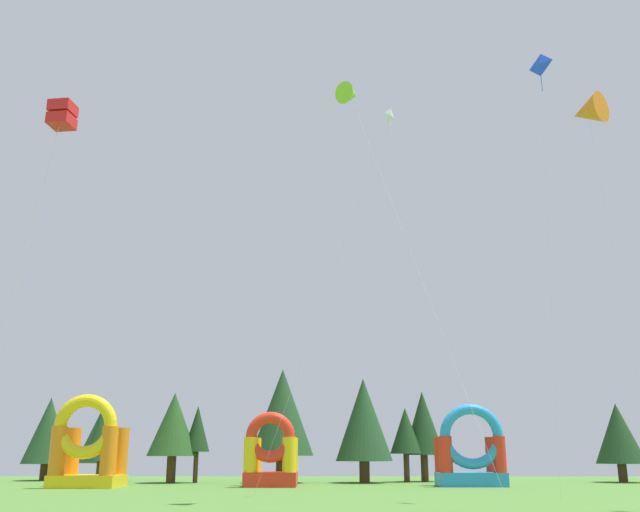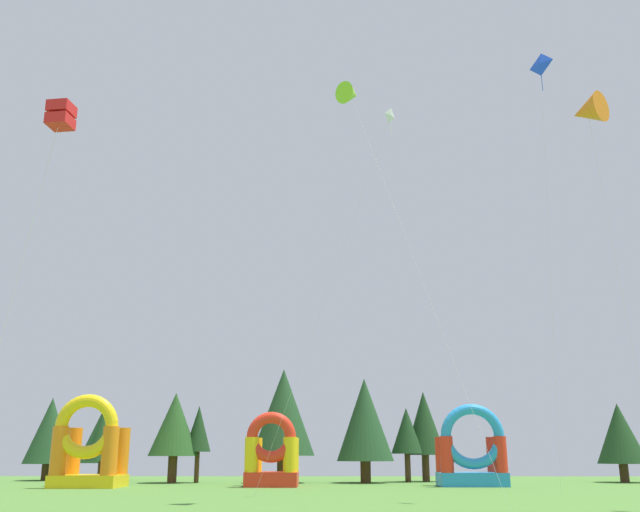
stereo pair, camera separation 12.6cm
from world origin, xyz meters
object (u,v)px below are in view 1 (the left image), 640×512
inflatable_blue_arch (88,452)px  inflatable_orange_dome (471,457)px  kite_lime_delta (350,95)px  inflatable_yellow_castle (271,459)px  kite_orange_delta (588,112)px  kite_white_diamond (388,124)px  kite_red_box (62,116)px  kite_blue_diamond (539,68)px

inflatable_blue_arch → inflatable_orange_dome: size_ratio=1.09×
kite_lime_delta → inflatable_yellow_castle: size_ratio=4.36×
kite_orange_delta → inflatable_orange_dome: 32.12m
kite_white_diamond → kite_red_box: 31.62m
kite_red_box → kite_blue_diamond: bearing=41.0°
inflatable_orange_dome → kite_orange_delta: bearing=-86.2°
kite_white_diamond → inflatable_yellow_castle: kite_white_diamond is taller
inflatable_orange_dome → inflatable_yellow_castle: inflatable_orange_dome is taller
kite_red_box → inflatable_yellow_castle: bearing=83.6°
kite_blue_diamond → inflatable_yellow_castle: 36.03m
kite_lime_delta → inflatable_yellow_castle: (-6.13, 18.98, -22.60)m
inflatable_yellow_castle → kite_orange_delta: bearing=-55.3°
inflatable_blue_arch → kite_orange_delta: bearing=-36.8°
kite_lime_delta → kite_blue_diamond: kite_blue_diamond is taller
kite_orange_delta → kite_white_diamond: bearing=123.2°
kite_red_box → inflatable_yellow_castle: kite_red_box is taller
kite_white_diamond → kite_lime_delta: kite_white_diamond is taller
kite_orange_delta → inflatable_blue_arch: bearing=143.2°
kite_lime_delta → kite_orange_delta: bearing=-31.3°
kite_blue_diamond → inflatable_yellow_castle: size_ratio=4.73×
kite_lime_delta → inflatable_yellow_castle: bearing=107.9°
kite_red_box → inflatable_blue_arch: (-10.13, 36.39, -10.82)m
inflatable_orange_dome → inflatable_blue_arch: bearing=-175.3°
inflatable_blue_arch → kite_lime_delta: bearing=-39.8°
kite_orange_delta → inflatable_yellow_castle: kite_orange_delta is taller
kite_white_diamond → inflatable_orange_dome: (7.25, 13.08, -23.59)m
inflatable_blue_arch → inflatable_yellow_castle: 14.55m
kite_orange_delta → inflatable_yellow_castle: bearing=124.7°
kite_white_diamond → kite_lime_delta: 7.29m
kite_blue_diamond → inflatable_orange_dome: size_ratio=4.25×
kite_orange_delta → inflatable_yellow_castle: size_ratio=3.51×
kite_white_diamond → inflatable_orange_dome: bearing=61.0°
kite_white_diamond → inflatable_orange_dome: kite_white_diamond is taller
kite_lime_delta → inflatable_blue_arch: size_ratio=3.58×
kite_red_box → inflatable_blue_arch: bearing=105.6°
kite_red_box → kite_blue_diamond: size_ratio=0.50×
kite_white_diamond → inflatable_blue_arch: (-23.53, 10.56, -23.19)m
kite_blue_diamond → inflatable_yellow_castle: (-18.56, 18.39, -24.81)m
inflatable_blue_arch → inflatable_yellow_castle: bearing=7.4°
kite_white_diamond → inflatable_yellow_castle: size_ratio=4.59×
inflatable_blue_arch → inflatable_yellow_castle: (14.42, 1.87, -0.58)m
kite_orange_delta → inflatable_yellow_castle: (-18.18, 26.29, -17.58)m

